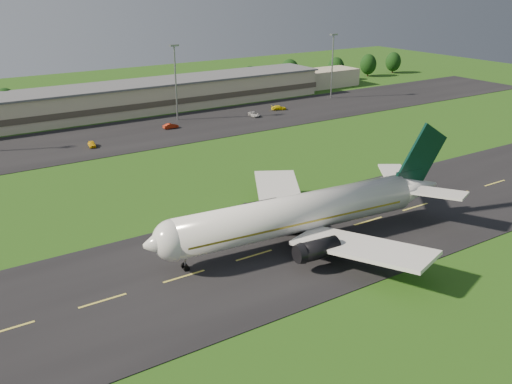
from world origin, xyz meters
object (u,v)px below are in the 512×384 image
light_mast_centre (175,74)px  light_mast_east (333,58)px  service_vehicle_b (171,126)px  service_vehicle_c (254,114)px  service_vehicle_a (92,144)px  airliner (302,213)px  service_vehicle_d (279,108)px  terminal (157,96)px

light_mast_centre → light_mast_east: same height
service_vehicle_b → service_vehicle_c: bearing=-91.2°
light_mast_centre → service_vehicle_c: (19.87, -8.16, -12.02)m
light_mast_centre → service_vehicle_a: (-28.34, -13.26, -11.99)m
airliner → service_vehicle_c: bearing=67.2°
service_vehicle_b → service_vehicle_d: size_ratio=0.89×
light_mast_east → service_vehicle_a: bearing=-171.0°
service_vehicle_b → service_vehicle_d: 36.34m
airliner → light_mast_east: light_mast_east is taller
terminal → airliner: bearing=-101.8°
terminal → service_vehicle_b: bearing=-106.6°
airliner → service_vehicle_d: size_ratio=11.35×
airliner → terminal: (20.11, 96.26, -0.67)m
airliner → service_vehicle_b: 73.58m
light_mast_centre → service_vehicle_b: light_mast_centre is taller
terminal → service_vehicle_d: bearing=-36.3°
service_vehicle_c → service_vehicle_d: bearing=23.9°
light_mast_centre → service_vehicle_b: size_ratio=5.07×
airliner → terminal: airliner is taller
terminal → light_mast_centre: (-1.40, -16.18, 8.75)m
service_vehicle_a → service_vehicle_d: bearing=18.1°
light_mast_east → service_vehicle_b: size_ratio=5.07×
airliner → service_vehicle_a: (-9.63, 66.82, -3.92)m
service_vehicle_c → service_vehicle_d: (10.66, 2.93, 0.04)m
terminal → service_vehicle_a: 41.97m
service_vehicle_a → service_vehicle_c: bearing=16.4°
service_vehicle_b → service_vehicle_c: service_vehicle_b is taller
light_mast_east → service_vehicle_c: (-35.13, -8.16, -12.02)m
airliner → service_vehicle_a: bearing=103.6°
airliner → light_mast_centre: size_ratio=2.52×
airliner → service_vehicle_d: bearing=62.0°
service_vehicle_a → service_vehicle_d: size_ratio=0.84×
terminal → service_vehicle_b: (-7.13, -23.95, -3.23)m
light_mast_east → terminal: bearing=163.2°
service_vehicle_a → terminal: bearing=55.1°
airliner → service_vehicle_d: airliner is taller
service_vehicle_c → service_vehicle_d: 11.05m
airliner → terminal: 98.34m
service_vehicle_b → service_vehicle_c: (25.60, -0.40, -0.04)m
light_mast_centre → light_mast_east: bearing=0.0°
light_mast_east → service_vehicle_d: size_ratio=4.51×
light_mast_east → service_vehicle_b: (-60.73, -7.76, -11.98)m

